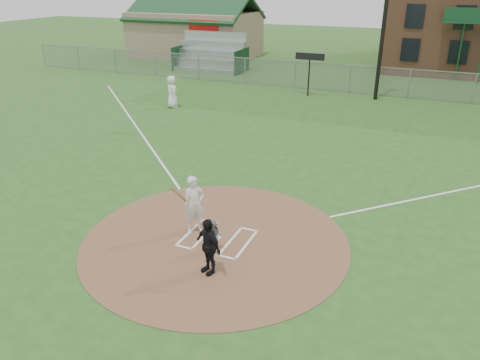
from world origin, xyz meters
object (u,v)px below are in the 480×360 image
at_px(home_plate, 213,238).
at_px(ondeck_player, 172,92).
at_px(batter_at_plate, 194,204).
at_px(umpire, 208,246).
at_px(catcher, 215,236).

distance_m(home_plate, ondeck_player, 16.70).
bearing_deg(batter_at_plate, ondeck_player, 122.93).
bearing_deg(batter_at_plate, home_plate, -15.71).
xyz_separation_m(umpire, ondeck_player, (-10.19, 15.41, 0.14)).
distance_m(umpire, ondeck_player, 18.47).
xyz_separation_m(umpire, batter_at_plate, (-1.44, 1.91, 0.12)).
relative_size(catcher, umpire, 0.59).
relative_size(home_plate, catcher, 0.42).
height_order(home_plate, ondeck_player, ondeck_player).
bearing_deg(catcher, home_plate, 106.94).
relative_size(umpire, ondeck_player, 0.84).
bearing_deg(home_plate, catcher, -59.52).
distance_m(catcher, ondeck_player, 17.42).
height_order(home_plate, umpire, umpire).
bearing_deg(umpire, batter_at_plate, 153.70).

